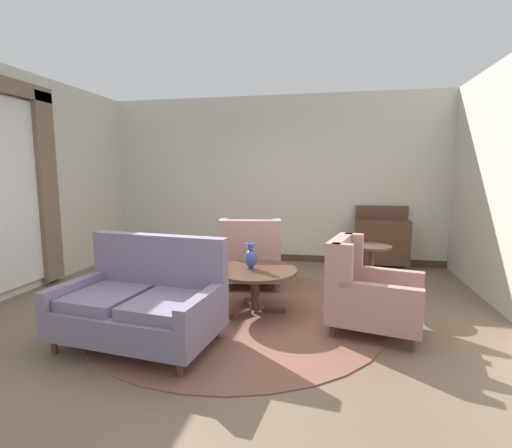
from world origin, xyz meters
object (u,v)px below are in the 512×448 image
(armchair_foreground_right, at_px, (251,257))
(armchair_near_sideboard, at_px, (367,293))
(sideboard, at_px, (382,241))
(coffee_table, at_px, (255,276))
(porcelain_vase, at_px, (251,258))
(settee, at_px, (142,303))
(side_table, at_px, (371,268))

(armchair_foreground_right, distance_m, armchair_near_sideboard, 1.98)
(armchair_near_sideboard, distance_m, sideboard, 2.74)
(armchair_near_sideboard, bearing_deg, coffee_table, 90.34)
(porcelain_vase, bearing_deg, armchair_near_sideboard, -11.10)
(settee, xyz_separation_m, side_table, (2.26, 1.62, 0.04))
(porcelain_vase, bearing_deg, sideboard, 54.41)
(coffee_table, xyz_separation_m, armchair_near_sideboard, (1.23, -0.27, -0.04))
(armchair_foreground_right, relative_size, sideboard, 0.96)
(coffee_table, relative_size, settee, 0.62)
(porcelain_vase, height_order, armchair_near_sideboard, armchair_near_sideboard)
(coffee_table, distance_m, settee, 1.33)
(armchair_near_sideboard, distance_m, side_table, 0.92)
(armchair_foreground_right, height_order, sideboard, sideboard)
(coffee_table, distance_m, porcelain_vase, 0.23)
(coffee_table, xyz_separation_m, side_table, (1.36, 0.65, -0.01))
(side_table, bearing_deg, sideboard, 79.03)
(porcelain_vase, bearing_deg, armchair_foreground_right, 102.13)
(coffee_table, distance_m, armchair_foreground_right, 1.06)
(porcelain_vase, relative_size, armchair_foreground_right, 0.30)
(porcelain_vase, xyz_separation_m, side_table, (1.41, 0.66, -0.23))
(coffee_table, relative_size, sideboard, 0.92)
(settee, bearing_deg, sideboard, 58.91)
(armchair_near_sideboard, xyz_separation_m, sideboard, (0.47, 2.70, 0.07))
(porcelain_vase, distance_m, settee, 1.31)
(armchair_foreground_right, xyz_separation_m, armchair_near_sideboard, (1.50, -1.29, -0.01))
(side_table, bearing_deg, armchair_near_sideboard, -98.00)
(side_table, height_order, sideboard, sideboard)
(porcelain_vase, relative_size, side_table, 0.42)
(armchair_near_sideboard, relative_size, side_table, 1.41)
(armchair_near_sideboard, bearing_deg, porcelain_vase, 91.53)
(settee, bearing_deg, armchair_near_sideboard, 24.67)
(settee, relative_size, armchair_near_sideboard, 1.52)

